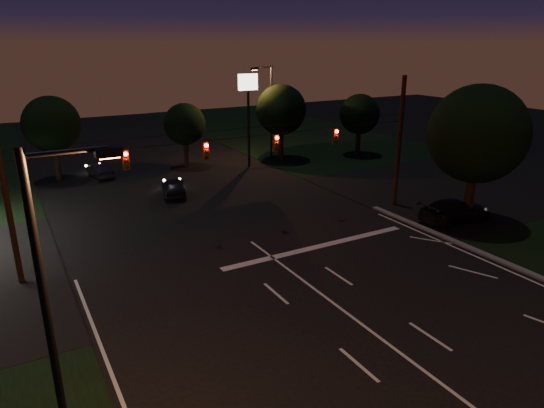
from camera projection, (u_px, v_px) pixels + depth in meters
ground at (437, 380)px, 16.70m from camera, size 140.00×140.00×0.00m
cross_street_right at (459, 186)px, 39.24m from camera, size 20.00×16.00×0.02m
stop_bar at (318, 247)px, 27.59m from camera, size 12.00×0.50×0.01m
utility_pole_right at (394, 205)px, 34.68m from camera, size 0.30×0.30×9.00m
utility_pole_left at (22, 283)px, 23.47m from camera, size 0.28×0.28×8.00m
signal_span at (242, 146)px, 27.29m from camera, size 24.00×0.40×1.56m
pole_sign_right at (248, 99)px, 43.20m from camera, size 1.80×0.30×8.40m
street_light_left at (57, 302)px, 11.44m from camera, size 2.20×0.35×9.00m
street_light_right_far at (269, 105)px, 46.68m from camera, size 2.20×0.35×9.00m
tree_right_near at (475, 135)px, 29.60m from camera, size 6.00×6.00×8.76m
tree_far_b at (52, 125)px, 39.66m from camera, size 4.60×4.60×6.98m
tree_far_c at (185, 125)px, 44.18m from camera, size 3.80×3.80×5.86m
tree_far_d at (280, 110)px, 46.46m from camera, size 4.80×4.80×7.30m
tree_far_e at (359, 115)px, 48.75m from camera, size 4.00×4.00×6.18m
car_oncoming_a at (174, 187)px, 36.52m from camera, size 2.60×4.35×1.39m
car_oncoming_b at (100, 170)px, 41.51m from camera, size 1.74×3.89×1.24m
car_cross at (456, 211)px, 31.21m from camera, size 5.24×2.38×1.49m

